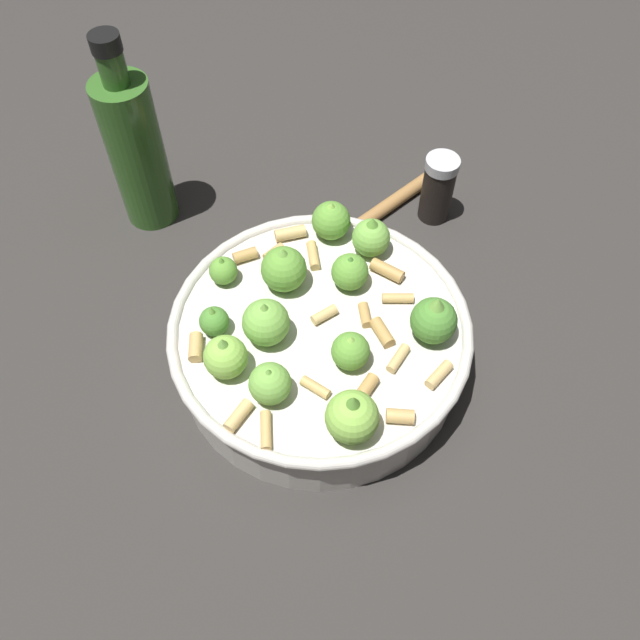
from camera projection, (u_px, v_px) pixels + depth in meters
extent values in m
plane|color=#2D2B28|center=(320.00, 360.00, 0.66)|extent=(2.40, 2.40, 0.00)
cylinder|color=beige|center=(320.00, 344.00, 0.63)|extent=(0.27, 0.27, 0.06)
torus|color=beige|center=(320.00, 326.00, 0.61)|extent=(0.28, 0.28, 0.01)
sphere|color=#8CC64C|center=(352.00, 417.00, 0.53)|extent=(0.04, 0.04, 0.04)
cone|color=#609E38|center=(353.00, 403.00, 0.51)|extent=(0.02, 0.02, 0.02)
sphere|color=#609E38|center=(223.00, 271.00, 0.63)|extent=(0.03, 0.03, 0.03)
cone|color=#609E38|center=(222.00, 261.00, 0.62)|extent=(0.01, 0.01, 0.01)
sphere|color=#609E38|center=(351.00, 351.00, 0.57)|extent=(0.03, 0.03, 0.03)
cone|color=#8CC64C|center=(351.00, 341.00, 0.56)|extent=(0.02, 0.02, 0.01)
sphere|color=#4C8933|center=(434.00, 321.00, 0.59)|extent=(0.04, 0.04, 0.04)
cone|color=#75B247|center=(437.00, 306.00, 0.57)|extent=(0.02, 0.02, 0.02)
sphere|color=#75B247|center=(270.00, 384.00, 0.55)|extent=(0.04, 0.04, 0.04)
cone|color=#75B247|center=(269.00, 373.00, 0.54)|extent=(0.01, 0.01, 0.01)
sphere|color=#609E38|center=(350.00, 272.00, 0.63)|extent=(0.04, 0.04, 0.04)
cone|color=#4C8933|center=(351.00, 261.00, 0.61)|extent=(0.01, 0.01, 0.01)
sphere|color=#4C8933|center=(214.00, 321.00, 0.60)|extent=(0.03, 0.03, 0.03)
cone|color=#75B247|center=(212.00, 312.00, 0.59)|extent=(0.01, 0.01, 0.01)
sphere|color=#609E38|center=(331.00, 221.00, 0.66)|extent=(0.04, 0.04, 0.04)
cone|color=#8CC64C|center=(331.00, 208.00, 0.65)|extent=(0.02, 0.02, 0.01)
sphere|color=#75B247|center=(266.00, 322.00, 0.59)|extent=(0.04, 0.04, 0.04)
cone|color=#75B247|center=(264.00, 309.00, 0.57)|extent=(0.02, 0.02, 0.01)
sphere|color=#609E38|center=(284.00, 269.00, 0.62)|extent=(0.04, 0.04, 0.04)
cone|color=#75B247|center=(283.00, 255.00, 0.61)|extent=(0.02, 0.02, 0.02)
sphere|color=#75B247|center=(371.00, 238.00, 0.65)|extent=(0.04, 0.04, 0.04)
cone|color=#609E38|center=(372.00, 224.00, 0.63)|extent=(0.02, 0.02, 0.02)
sphere|color=#8CC64C|center=(225.00, 357.00, 0.57)|extent=(0.04, 0.04, 0.04)
cone|color=#75B247|center=(223.00, 345.00, 0.55)|extent=(0.02, 0.02, 0.02)
cylinder|color=tan|center=(365.00, 315.00, 0.61)|extent=(0.03, 0.02, 0.01)
cylinder|color=tan|center=(274.00, 252.00, 0.66)|extent=(0.02, 0.02, 0.01)
cylinder|color=tan|center=(398.00, 358.00, 0.59)|extent=(0.03, 0.01, 0.01)
cylinder|color=tan|center=(439.00, 375.00, 0.57)|extent=(0.03, 0.02, 0.01)
cylinder|color=tan|center=(319.00, 313.00, 0.61)|extent=(0.03, 0.02, 0.01)
cylinder|color=tan|center=(387.00, 270.00, 0.64)|extent=(0.02, 0.04, 0.01)
cylinder|color=tan|center=(315.00, 387.00, 0.57)|extent=(0.01, 0.03, 0.01)
cylinder|color=tan|center=(238.00, 416.00, 0.55)|extent=(0.03, 0.02, 0.01)
cylinder|color=tan|center=(245.00, 255.00, 0.65)|extent=(0.02, 0.02, 0.01)
cylinder|color=tan|center=(398.00, 298.00, 0.62)|extent=(0.02, 0.03, 0.01)
cylinder|color=tan|center=(290.00, 233.00, 0.67)|extent=(0.03, 0.03, 0.01)
cylinder|color=tan|center=(271.00, 432.00, 0.54)|extent=(0.03, 0.02, 0.01)
cylinder|color=tan|center=(400.00, 416.00, 0.55)|extent=(0.02, 0.03, 0.01)
cylinder|color=tan|center=(313.00, 255.00, 0.65)|extent=(0.03, 0.02, 0.01)
cylinder|color=tan|center=(366.00, 389.00, 0.57)|extent=(0.03, 0.02, 0.01)
cylinder|color=tan|center=(196.00, 347.00, 0.59)|extent=(0.03, 0.02, 0.01)
cylinder|color=tan|center=(382.00, 332.00, 0.60)|extent=(0.03, 0.03, 0.01)
cylinder|color=black|center=(437.00, 193.00, 0.75)|extent=(0.04, 0.04, 0.07)
cylinder|color=silver|center=(443.00, 164.00, 0.71)|extent=(0.04, 0.04, 0.01)
cylinder|color=#336023|center=(137.00, 154.00, 0.71)|extent=(0.06, 0.06, 0.17)
cylinder|color=#336023|center=(112.00, 68.00, 0.62)|extent=(0.03, 0.03, 0.04)
cylinder|color=black|center=(105.00, 43.00, 0.60)|extent=(0.03, 0.03, 0.02)
cylinder|color=#9E703D|center=(407.00, 192.00, 0.79)|extent=(0.16, 0.09, 0.02)
ellipsoid|color=#9E703D|center=(346.00, 236.00, 0.75)|extent=(0.06, 0.05, 0.01)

